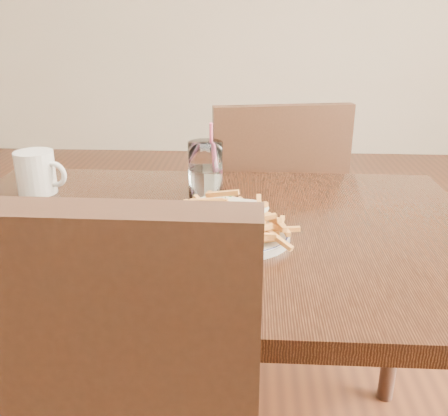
# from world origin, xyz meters

# --- Properties ---
(table) EXTENTS (1.20, 0.80, 0.75)m
(table) POSITION_xyz_m (0.00, 0.00, 0.67)
(table) COLOR black
(table) RESTS_ON ground
(chair_far) EXTENTS (0.50, 0.50, 0.93)m
(chair_far) POSITION_xyz_m (0.17, 0.62, 0.53)
(chair_far) COLOR black
(chair_far) RESTS_ON ground
(fries_plate) EXTENTS (0.30, 0.27, 0.02)m
(fries_plate) POSITION_xyz_m (0.04, -0.07, 0.76)
(fries_plate) COLOR silver
(fries_plate) RESTS_ON table
(loaded_fries) EXTENTS (0.28, 0.24, 0.07)m
(loaded_fries) POSITION_xyz_m (0.04, -0.07, 0.81)
(loaded_fries) COLOR #C5843C
(loaded_fries) RESTS_ON fries_plate
(napkin) EXTENTS (0.22, 0.15, 0.01)m
(napkin) POSITION_xyz_m (-0.30, -0.02, 0.76)
(napkin) COLOR silver
(napkin) RESTS_ON table
(cutlery) EXTENTS (0.17, 0.11, 0.01)m
(cutlery) POSITION_xyz_m (-0.30, -0.02, 0.76)
(cutlery) COLOR silver
(cutlery) RESTS_ON napkin
(water_glass) EXTENTS (0.08, 0.08, 0.19)m
(water_glass) POSITION_xyz_m (-0.02, 0.19, 0.81)
(water_glass) COLOR white
(water_glass) RESTS_ON table
(coffee_mug) EXTENTS (0.14, 0.10, 0.11)m
(coffee_mug) POSITION_xyz_m (-0.44, 0.19, 0.80)
(coffee_mug) COLOR silver
(coffee_mug) RESTS_ON table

